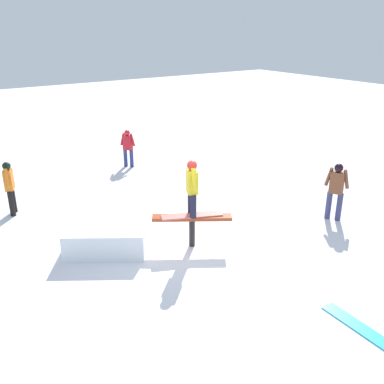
# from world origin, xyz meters

# --- Properties ---
(ground_plane) EXTENTS (60.00, 60.00, 0.00)m
(ground_plane) POSITION_xyz_m (0.00, 0.00, 0.00)
(ground_plane) COLOR white
(rail_feature) EXTENTS (1.71, 1.24, 0.78)m
(rail_feature) POSITION_xyz_m (0.00, 0.00, 0.64)
(rail_feature) COLOR black
(rail_feature) RESTS_ON ground
(snow_kicker_ramp) EXTENTS (2.33, 2.24, 0.62)m
(snow_kicker_ramp) POSITION_xyz_m (-1.67, 1.08, 0.31)
(snow_kicker_ramp) COLOR white
(snow_kicker_ramp) RESTS_ON ground
(main_rider_on_rail) EXTENTS (1.42, 0.83, 1.35)m
(main_rider_on_rail) POSITION_xyz_m (0.00, 0.00, 1.45)
(main_rider_on_rail) COLOR #DF6E60
(main_rider_on_rail) RESTS_ON rail_feature
(bystander_brown) EXTENTS (0.38, 0.60, 1.57)m
(bystander_brown) POSITION_xyz_m (3.99, -0.93, 0.89)
(bystander_brown) COLOR #3A3B67
(bystander_brown) RESTS_ON ground
(bystander_red) EXTENTS (0.42, 0.52, 1.38)m
(bystander_red) POSITION_xyz_m (1.49, 6.31, 0.78)
(bystander_red) COLOR navy
(bystander_red) RESTS_ON ground
(bystander_orange) EXTENTS (0.32, 0.61, 1.51)m
(bystander_orange) POSITION_xyz_m (-3.06, 4.33, 0.85)
(bystander_orange) COLOR black
(bystander_orange) RESTS_ON ground
(loose_snowboard_cyan) EXTENTS (0.34, 1.54, 0.02)m
(loose_snowboard_cyan) POSITION_xyz_m (0.73, -4.14, 0.01)
(loose_snowboard_cyan) COLOR #24B4CF
(loose_snowboard_cyan) RESTS_ON ground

